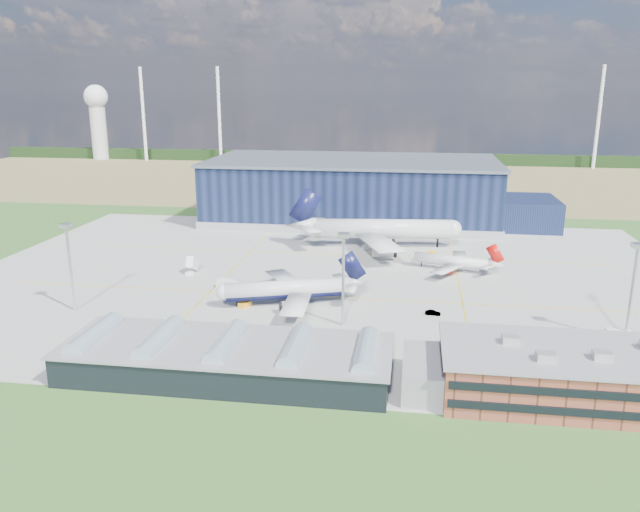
{
  "coord_description": "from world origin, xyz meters",
  "views": [
    {
      "loc": [
        25.58,
        -171.17,
        56.36
      ],
      "look_at": [
        -1.56,
        9.75,
        6.23
      ],
      "focal_mm": 35.0,
      "sensor_mm": 36.0,
      "label": 1
    }
  ],
  "objects_px": {
    "gse_tug_c": "(431,253)",
    "light_mast_east": "(634,276)",
    "gse_tug_b": "(245,304)",
    "gse_van_a": "(227,284)",
    "ops_building": "(566,374)",
    "light_mast_center": "(343,264)",
    "gse_van_c": "(618,335)",
    "airliner_red": "(451,255)",
    "car_b": "(433,313)",
    "gse_cart_a": "(366,247)",
    "airstair": "(193,267)",
    "airliner_navy": "(285,280)",
    "hangar": "(359,193)",
    "airliner_widebody": "(383,219)",
    "light_mast_west": "(69,253)"
  },
  "relations": [
    {
      "from": "gse_tug_c",
      "to": "car_b",
      "type": "relative_size",
      "value": 0.83
    },
    {
      "from": "light_mast_west",
      "to": "airstair",
      "type": "bearing_deg",
      "value": 63.12
    },
    {
      "from": "gse_tug_c",
      "to": "airstair",
      "type": "height_order",
      "value": "airstair"
    },
    {
      "from": "car_b",
      "to": "light_mast_west",
      "type": "bearing_deg",
      "value": 102.43
    },
    {
      "from": "gse_van_a",
      "to": "gse_cart_a",
      "type": "xyz_separation_m",
      "value": [
        35.88,
        51.09,
        -0.63
      ]
    },
    {
      "from": "airstair",
      "to": "gse_van_c",
      "type": "bearing_deg",
      "value": -19.58
    },
    {
      "from": "ops_building",
      "to": "light_mast_center",
      "type": "bearing_deg",
      "value": 146.31
    },
    {
      "from": "airliner_red",
      "to": "gse_cart_a",
      "type": "bearing_deg",
      "value": -21.72
    },
    {
      "from": "light_mast_center",
      "to": "airliner_navy",
      "type": "distance_m",
      "value": 22.82
    },
    {
      "from": "light_mast_east",
      "to": "gse_cart_a",
      "type": "relative_size",
      "value": 7.37
    },
    {
      "from": "airliner_red",
      "to": "gse_tug_b",
      "type": "xyz_separation_m",
      "value": [
        -55.42,
        -42.14,
        -4.27
      ]
    },
    {
      "from": "gse_tug_b",
      "to": "gse_van_a",
      "type": "bearing_deg",
      "value": 147.04
    },
    {
      "from": "gse_cart_a",
      "to": "gse_tug_c",
      "type": "height_order",
      "value": "gse_tug_c"
    },
    {
      "from": "gse_tug_c",
      "to": "gse_van_c",
      "type": "relative_size",
      "value": 0.62
    },
    {
      "from": "gse_tug_c",
      "to": "light_mast_east",
      "type": "bearing_deg",
      "value": -38.13
    },
    {
      "from": "light_mast_east",
      "to": "gse_van_a",
      "type": "height_order",
      "value": "light_mast_east"
    },
    {
      "from": "gse_cart_a",
      "to": "gse_tug_c",
      "type": "bearing_deg",
      "value": 4.09
    },
    {
      "from": "gse_cart_a",
      "to": "ops_building",
      "type": "bearing_deg",
      "value": -49.05
    },
    {
      "from": "light_mast_center",
      "to": "airliner_navy",
      "type": "relative_size",
      "value": 0.56
    },
    {
      "from": "light_mast_west",
      "to": "light_mast_center",
      "type": "bearing_deg",
      "value": 0.0
    },
    {
      "from": "light_mast_east",
      "to": "airliner_navy",
      "type": "bearing_deg",
      "value": 171.1
    },
    {
      "from": "gse_van_a",
      "to": "airstair",
      "type": "distance_m",
      "value": 20.44
    },
    {
      "from": "ops_building",
      "to": "airstair",
      "type": "bearing_deg",
      "value": 145.21
    },
    {
      "from": "hangar",
      "to": "gse_van_a",
      "type": "height_order",
      "value": "hangar"
    },
    {
      "from": "airliner_red",
      "to": "ops_building",
      "type": "bearing_deg",
      "value": 118.87
    },
    {
      "from": "gse_tug_b",
      "to": "gse_tug_c",
      "type": "height_order",
      "value": "gse_tug_c"
    },
    {
      "from": "gse_cart_a",
      "to": "car_b",
      "type": "xyz_separation_m",
      "value": [
        22.13,
        -64.21,
        -0.03
      ]
    },
    {
      "from": "gse_tug_b",
      "to": "gse_cart_a",
      "type": "height_order",
      "value": "gse_tug_b"
    },
    {
      "from": "gse_tug_b",
      "to": "car_b",
      "type": "xyz_separation_m",
      "value": [
        48.93,
        1.11,
        -0.05
      ]
    },
    {
      "from": "light_mast_center",
      "to": "ops_building",
      "type": "bearing_deg",
      "value": -33.69
    },
    {
      "from": "gse_van_c",
      "to": "car_b",
      "type": "xyz_separation_m",
      "value": [
        -41.51,
        9.94,
        -0.62
      ]
    },
    {
      "from": "light_mast_center",
      "to": "light_mast_east",
      "type": "distance_m",
      "value": 65.0
    },
    {
      "from": "airliner_widebody",
      "to": "light_mast_center",
      "type": "bearing_deg",
      "value": -99.95
    },
    {
      "from": "airstair",
      "to": "airliner_navy",
      "type": "bearing_deg",
      "value": -36.72
    },
    {
      "from": "hangar",
      "to": "gse_tug_c",
      "type": "height_order",
      "value": "hangar"
    },
    {
      "from": "light_mast_center",
      "to": "gse_van_c",
      "type": "bearing_deg",
      "value": 0.14
    },
    {
      "from": "airliner_widebody",
      "to": "gse_van_c",
      "type": "xyz_separation_m",
      "value": [
        57.96,
        -77.93,
        -9.07
      ]
    },
    {
      "from": "light_mast_east",
      "to": "airstair",
      "type": "distance_m",
      "value": 122.77
    },
    {
      "from": "ops_building",
      "to": "gse_van_c",
      "type": "height_order",
      "value": "ops_building"
    },
    {
      "from": "car_b",
      "to": "ops_building",
      "type": "bearing_deg",
      "value": -143.87
    },
    {
      "from": "airliner_navy",
      "to": "airliner_red",
      "type": "bearing_deg",
      "value": -158.08
    },
    {
      "from": "gse_tug_b",
      "to": "gse_cart_a",
      "type": "xyz_separation_m",
      "value": [
        26.8,
        65.32,
        -0.02
      ]
    },
    {
      "from": "ops_building",
      "to": "light_mast_east",
      "type": "bearing_deg",
      "value": 56.32
    },
    {
      "from": "airliner_navy",
      "to": "gse_van_a",
      "type": "xyz_separation_m",
      "value": [
        -19.37,
        10.4,
        -5.41
      ]
    },
    {
      "from": "light_mast_east",
      "to": "airstair",
      "type": "xyz_separation_m",
      "value": [
        -116.29,
        36.91,
        -13.63
      ]
    },
    {
      "from": "gse_tug_c",
      "to": "airstair",
      "type": "distance_m",
      "value": 80.71
    },
    {
      "from": "gse_cart_a",
      "to": "light_mast_center",
      "type": "bearing_deg",
      "value": -72.31
    },
    {
      "from": "light_mast_west",
      "to": "gse_tug_b",
      "type": "bearing_deg",
      "value": 11.81
    },
    {
      "from": "gse_cart_a",
      "to": "gse_van_c",
      "type": "distance_m",
      "value": 97.72
    },
    {
      "from": "light_mast_east",
      "to": "airliner_widebody",
      "type": "xyz_separation_m",
      "value": [
        -59.57,
        78.08,
        -5.1
      ]
    }
  ]
}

